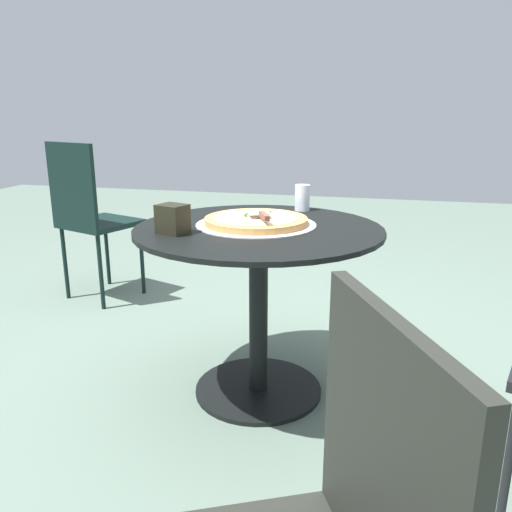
% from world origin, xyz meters
% --- Properties ---
extents(ground_plane, '(10.00, 10.00, 0.00)m').
position_xyz_m(ground_plane, '(0.00, 0.00, 0.00)').
color(ground_plane, slate).
extents(patio_table, '(0.93, 0.93, 0.69)m').
position_xyz_m(patio_table, '(0.00, 0.00, 0.50)').
color(patio_table, black).
rests_on(patio_table, ground).
extents(pizza_on_tray, '(0.46, 0.46, 0.05)m').
position_xyz_m(pizza_on_tray, '(0.03, 0.02, 0.70)').
color(pizza_on_tray, silver).
rests_on(pizza_on_tray, patio_table).
extents(pizza_server, '(0.21, 0.13, 0.02)m').
position_xyz_m(pizza_server, '(-0.02, -0.02, 0.74)').
color(pizza_server, silver).
rests_on(pizza_server, pizza_on_tray).
extents(drinking_cup, '(0.07, 0.07, 0.11)m').
position_xyz_m(drinking_cup, '(0.37, -0.11, 0.74)').
color(drinking_cup, silver).
rests_on(drinking_cup, patio_table).
extents(napkin_dispenser, '(0.11, 0.12, 0.10)m').
position_xyz_m(napkin_dispenser, '(-0.18, 0.27, 0.74)').
color(napkin_dispenser, black).
rests_on(napkin_dispenser, patio_table).
extents(patio_chair_corner, '(0.49, 0.49, 0.94)m').
position_xyz_m(patio_chair_corner, '(0.79, 1.21, 0.54)').
color(patio_chair_corner, black).
rests_on(patio_chair_corner, ground).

